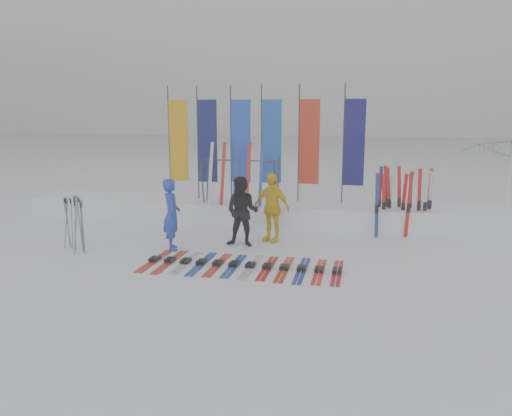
% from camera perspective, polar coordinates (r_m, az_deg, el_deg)
% --- Properties ---
extents(ground, '(120.00, 120.00, 0.00)m').
position_cam_1_polar(ground, '(9.62, -3.21, -7.56)').
color(ground, white).
rests_on(ground, ground).
extents(snow_bank, '(14.00, 1.60, 0.60)m').
position_cam_1_polar(snow_bank, '(13.89, 1.81, -0.55)').
color(snow_bank, white).
rests_on(snow_bank, ground).
extents(person_blue, '(0.60, 0.69, 1.61)m').
position_cam_1_polar(person_blue, '(11.28, -9.62, -0.73)').
color(person_blue, blue).
rests_on(person_blue, ground).
extents(person_black, '(0.80, 0.63, 1.61)m').
position_cam_1_polar(person_black, '(11.42, -1.57, -0.43)').
color(person_black, black).
rests_on(person_black, ground).
extents(person_yellow, '(1.05, 0.74, 1.65)m').
position_cam_1_polar(person_yellow, '(11.86, 1.78, 0.07)').
color(person_yellow, yellow).
rests_on(person_yellow, ground).
extents(tent_canopy, '(3.13, 3.17, 2.44)m').
position_cam_1_polar(tent_canopy, '(14.87, 26.97, 2.63)').
color(tent_canopy, white).
rests_on(tent_canopy, ground).
extents(ski_row, '(3.93, 1.69, 0.07)m').
position_cam_1_polar(ski_row, '(10.05, -1.60, -6.54)').
color(ski_row, '#AF200E').
rests_on(ski_row, ground).
extents(pole_cluster, '(0.75, 0.60, 1.24)m').
position_cam_1_polar(pole_cluster, '(11.79, -19.92, -1.78)').
color(pole_cluster, '#595B60').
rests_on(pole_cluster, ground).
extents(feather_flags, '(5.54, 0.23, 3.20)m').
position_cam_1_polar(feather_flags, '(13.99, 0.22, 7.57)').
color(feather_flags, '#383A3F').
rests_on(feather_flags, ground).
extents(ski_rack, '(2.04, 0.80, 1.23)m').
position_cam_1_polar(ski_rack, '(13.50, -1.82, 3.78)').
color(ski_rack, '#383A3F').
rests_on(ski_rack, ground).
extents(upright_skis, '(1.40, 1.22, 1.70)m').
position_cam_1_polar(upright_skis, '(13.31, 16.48, 0.73)').
color(upright_skis, red).
rests_on(upright_skis, ground).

